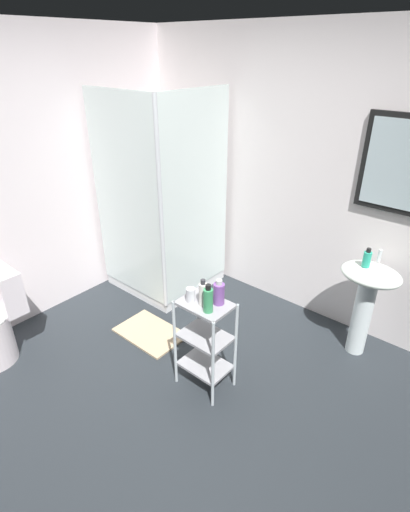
{
  "coord_description": "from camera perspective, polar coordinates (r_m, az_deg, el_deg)",
  "views": [
    {
      "loc": [
        1.47,
        -1.32,
        2.3
      ],
      "look_at": [
        -0.09,
        0.52,
        1.03
      ],
      "focal_mm": 27.97,
      "sensor_mm": 36.0,
      "label": 1
    }
  ],
  "objects": [
    {
      "name": "hand_soap_bottle",
      "position": [
        3.25,
        22.15,
        -0.36
      ],
      "size": [
        0.06,
        0.06,
        0.15
      ],
      "color": "#2DBC99",
      "rests_on": "pedestal_sink"
    },
    {
      "name": "body_wash_bottle_green",
      "position": [
        2.62,
        0.46,
        -6.27
      ],
      "size": [
        0.07,
        0.07,
        0.21
      ],
      "color": "#3C9B60",
      "rests_on": "storage_cart"
    },
    {
      "name": "storage_cart",
      "position": [
        2.93,
        0.02,
        -11.65
      ],
      "size": [
        0.38,
        0.28,
        0.74
      ],
      "color": "silver",
      "rests_on": "ground_plane"
    },
    {
      "name": "lotion_bottle_white",
      "position": [
        2.69,
        -0.28,
        -5.42
      ],
      "size": [
        0.06,
        0.06,
        0.2
      ],
      "color": "white",
      "rests_on": "storage_cart"
    },
    {
      "name": "ground_plane",
      "position": [
        3.04,
        -5.43,
        -21.75
      ],
      "size": [
        4.2,
        4.2,
        0.02
      ],
      "primitive_type": "cube",
      "color": "#252A2F"
    },
    {
      "name": "wall_back",
      "position": [
        3.65,
        15.14,
        10.2
      ],
      "size": [
        4.2,
        0.14,
        2.5
      ],
      "color": "white",
      "rests_on": "ground_plane"
    },
    {
      "name": "sink_faucet",
      "position": [
        3.37,
        23.69,
        0.05
      ],
      "size": [
        0.03,
        0.03,
        0.1
      ],
      "primitive_type": "cylinder",
      "color": "silver",
      "rests_on": "pedestal_sink"
    },
    {
      "name": "shower_stall",
      "position": [
        4.11,
        -5.79,
        1.16
      ],
      "size": [
        0.92,
        0.92,
        2.0
      ],
      "color": "white",
      "rests_on": "ground_plane"
    },
    {
      "name": "wall_left",
      "position": [
        3.73,
        -27.06,
        8.43
      ],
      "size": [
        0.1,
        4.2,
        2.5
      ],
      "primitive_type": "cube",
      "color": "white",
      "rests_on": "ground_plane"
    },
    {
      "name": "rinse_cup",
      "position": [
        2.74,
        -2.06,
        -5.6
      ],
      "size": [
        0.06,
        0.06,
        0.1
      ],
      "primitive_type": "cylinder",
      "color": "silver",
      "rests_on": "storage_cart"
    },
    {
      "name": "pedestal_sink",
      "position": [
        3.4,
        22.14,
        -4.85
      ],
      "size": [
        0.46,
        0.37,
        0.81
      ],
      "color": "white",
      "rests_on": "ground_plane"
    },
    {
      "name": "conditioner_bottle_purple",
      "position": [
        2.7,
        2.0,
        -5.34
      ],
      "size": [
        0.08,
        0.08,
        0.19
      ],
      "color": "#7E4BA0",
      "rests_on": "storage_cart"
    },
    {
      "name": "bath_mat",
      "position": [
        3.69,
        -7.83,
        -10.81
      ],
      "size": [
        0.6,
        0.4,
        0.02
      ],
      "primitive_type": "cube",
      "color": "tan",
      "rests_on": "ground_plane"
    }
  ]
}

